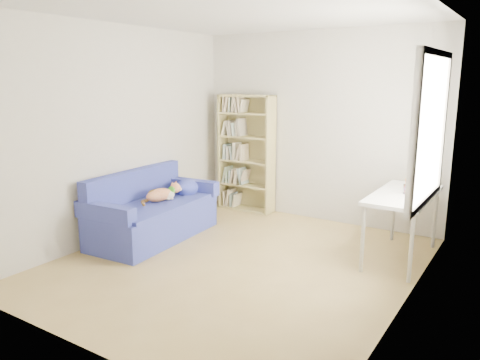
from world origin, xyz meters
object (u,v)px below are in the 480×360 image
(bookshelf, at_px, (246,158))
(pen_cup, at_px, (407,188))
(sofa, at_px, (153,213))
(desk, at_px, (404,199))

(bookshelf, xyz_separation_m, pen_cup, (2.52, -0.78, 0.01))
(sofa, bearing_deg, bookshelf, 75.72)
(desk, bearing_deg, sofa, -161.76)
(sofa, height_order, desk, sofa)
(bookshelf, relative_size, pen_cup, 10.52)
(sofa, relative_size, desk, 1.37)
(sofa, distance_m, desk, 2.98)
(bookshelf, distance_m, pen_cup, 2.64)
(desk, relative_size, pen_cup, 7.70)
(bookshelf, bearing_deg, desk, -17.41)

